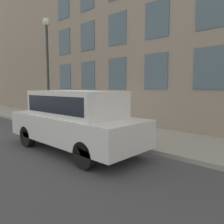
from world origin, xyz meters
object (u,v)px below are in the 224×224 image
fire_hydrant (105,124)px  person (120,110)px  street_lamp (47,59)px  parked_truck_white_near (75,117)px

fire_hydrant → person: size_ratio=0.47×
fire_hydrant → street_lamp: (-0.09, 3.95, 2.87)m
fire_hydrant → person: person is taller
parked_truck_white_near → street_lamp: 5.42m
fire_hydrant → street_lamp: street_lamp is taller
fire_hydrant → street_lamp: 4.88m
fire_hydrant → parked_truck_white_near: (-1.90, -0.59, 0.53)m
person → parked_truck_white_near: size_ratio=0.34×
fire_hydrant → parked_truck_white_near: size_ratio=0.16×
person → parked_truck_white_near: bearing=107.4°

